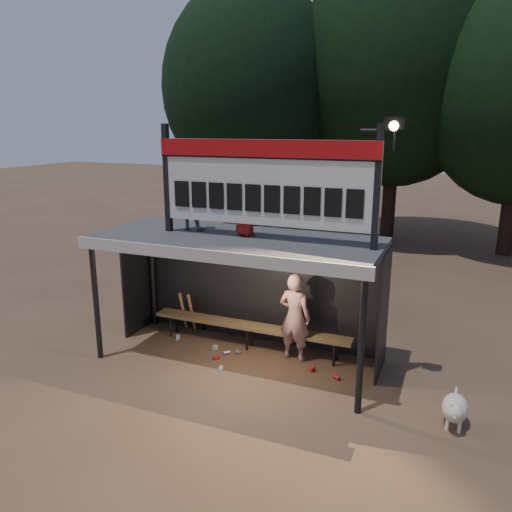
{
  "coord_description": "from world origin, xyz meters",
  "views": [
    {
      "loc": [
        3.55,
        -7.65,
        4.18
      ],
      "look_at": [
        0.2,
        0.4,
        1.9
      ],
      "focal_mm": 35.0,
      "sensor_mm": 36.0,
      "label": 1
    }
  ],
  "objects": [
    {
      "name": "scoreboard_assembly",
      "position": [
        0.56,
        -0.01,
        3.32
      ],
      "size": [
        4.1,
        0.27,
        1.99
      ],
      "color": "black",
      "rests_on": "dugout_shelter"
    },
    {
      "name": "tree_mid",
      "position": [
        1.0,
        11.5,
        6.17
      ],
      "size": [
        7.22,
        7.22,
        10.36
      ],
      "color": "black",
      "rests_on": "ground"
    },
    {
      "name": "player",
      "position": [
        0.95,
        0.43,
        0.82
      ],
      "size": [
        0.64,
        0.46,
        1.65
      ],
      "primitive_type": "imported",
      "rotation": [
        0.0,
        0.0,
        3.02
      ],
      "color": "silver",
      "rests_on": "ground"
    },
    {
      "name": "ground",
      "position": [
        0.0,
        0.0,
        0.0
      ],
      "size": [
        80.0,
        80.0,
        0.0
      ],
      "primitive_type": "plane",
      "color": "brown",
      "rests_on": "ground"
    },
    {
      "name": "bats",
      "position": [
        -1.43,
        0.82,
        0.43
      ],
      "size": [
        0.48,
        0.33,
        0.84
      ],
      "color": "#A0794A",
      "rests_on": "ground"
    },
    {
      "name": "bench",
      "position": [
        0.0,
        0.55,
        0.43
      ],
      "size": [
        4.0,
        0.35,
        0.48
      ],
      "color": "olive",
      "rests_on": "ground"
    },
    {
      "name": "child_b",
      "position": [
        0.11,
        0.14,
        2.8
      ],
      "size": [
        0.56,
        0.49,
        0.96
      ],
      "primitive_type": "imported",
      "rotation": [
        0.0,
        0.0,
        2.65
      ],
      "color": "maroon",
      "rests_on": "dugout_shelter"
    },
    {
      "name": "dugout_shelter",
      "position": [
        0.0,
        0.24,
        1.85
      ],
      "size": [
        5.1,
        2.08,
        2.32
      ],
      "color": "#3D3D3F",
      "rests_on": "ground"
    },
    {
      "name": "dog",
      "position": [
        3.74,
        -0.73,
        0.28
      ],
      "size": [
        0.36,
        0.81,
        0.49
      ],
      "color": "silver",
      "rests_on": "ground"
    },
    {
      "name": "tree_left",
      "position": [
        -4.0,
        10.0,
        5.51
      ],
      "size": [
        6.46,
        6.46,
        9.27
      ],
      "color": "#322016",
      "rests_on": "ground"
    },
    {
      "name": "child_a",
      "position": [
        -1.01,
        0.26,
        2.89
      ],
      "size": [
        0.57,
        0.45,
        1.14
      ],
      "primitive_type": "imported",
      "rotation": [
        0.0,
        0.0,
        3.11
      ],
      "color": "slate",
      "rests_on": "dugout_shelter"
    },
    {
      "name": "litter",
      "position": [
        0.03,
        0.04,
        0.04
      ],
      "size": [
        3.48,
        0.99,
        0.08
      ],
      "color": "#B4241E",
      "rests_on": "ground"
    }
  ]
}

